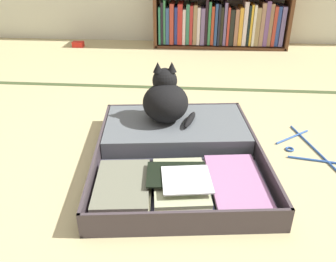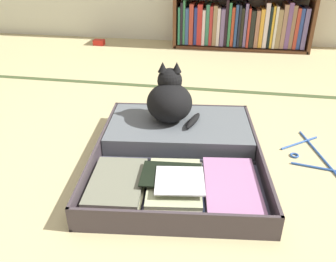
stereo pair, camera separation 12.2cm
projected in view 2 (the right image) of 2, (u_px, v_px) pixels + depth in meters
ground_plane at (161, 193)px, 1.35m from camera, size 10.00×10.00×0.00m
tatami_border at (193, 89)px, 2.32m from camera, size 4.80×0.05×0.00m
open_suitcase at (178, 149)px, 1.56m from camera, size 0.80×0.93×0.10m
black_cat at (170, 100)px, 1.65m from camera, size 0.28×0.25×0.28m
clothes_hanger at (311, 155)px, 1.59m from camera, size 0.26×0.42×0.01m
small_red_pouch at (99, 42)px, 3.32m from camera, size 0.10×0.07×0.05m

